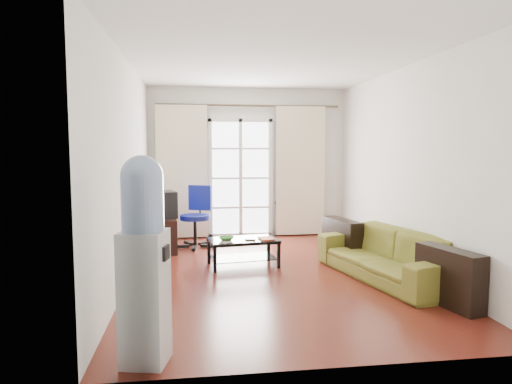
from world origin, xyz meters
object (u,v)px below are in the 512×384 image
Objects in this scene: sofa at (386,255)px; crt_tv at (160,205)px; water_cooler at (144,256)px; task_chair at (196,229)px; tv_stand at (160,235)px; coffee_table at (243,249)px.

crt_tv is (-2.88, 1.96, 0.44)m from sofa.
water_cooler is (0.15, -3.84, 0.08)m from crt_tv.
task_chair reaches higher than crt_tv.
sofa is 3.47m from tv_stand.
tv_stand is (-2.89, 1.92, -0.04)m from sofa.
coffee_table is 1.60m from tv_stand.
crt_tv is 0.74m from task_chair.
tv_stand reaches higher than coffee_table.
tv_stand is 0.47m from crt_tv.
task_chair reaches higher than coffee_table.
sofa is at bearing -26.66° from coffee_table.
water_cooler is at bearing -110.77° from coffee_table.
tv_stand is at bearing -132.33° from task_chair.
water_cooler reaches higher than crt_tv.
coffee_table is 1.38× the size of tv_stand.
task_chair is (-2.33, 2.17, -0.00)m from sofa.
coffee_table is at bearing -60.14° from crt_tv.
crt_tv reaches higher than sofa.
sofa is 3.18m from task_chair.
task_chair is at bearing -146.07° from sofa.
crt_tv is at bearing -137.20° from sofa.
crt_tv is (0.00, 0.04, 0.47)m from tv_stand.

